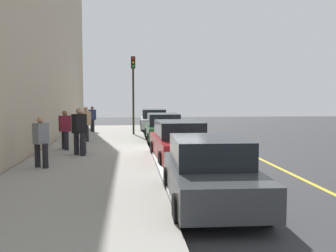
{
  "coord_description": "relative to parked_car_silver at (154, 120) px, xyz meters",
  "views": [
    {
      "loc": [
        16.13,
        -1.86,
        2.45
      ],
      "look_at": [
        1.63,
        -0.39,
        1.3
      ],
      "focal_mm": 40.67,
      "sensor_mm": 36.0,
      "label": 1
    }
  ],
  "objects": [
    {
      "name": "parked_car_red",
      "position": [
        12.99,
        0.12,
        -0.0
      ],
      "size": [
        4.66,
        2.03,
        1.51
      ],
      "color": "black",
      "rests_on": "ground"
    },
    {
      "name": "pedestrian_grey_coat",
      "position": [
        14.45,
        -4.55,
        0.27
      ],
      "size": [
        0.53,
        0.49,
        1.66
      ],
      "color": "black",
      "rests_on": "sidewalk"
    },
    {
      "name": "parked_car_silver",
      "position": [
        0.0,
        0.0,
        0.0
      ],
      "size": [
        4.81,
        1.99,
        1.51
      ],
      "color": "black",
      "rests_on": "ground"
    },
    {
      "name": "parked_car_green",
      "position": [
        6.73,
        0.08,
        -0.0
      ],
      "size": [
        4.5,
        1.91,
        1.51
      ],
      "color": "black",
      "rests_on": "ground"
    },
    {
      "name": "traffic_light_pole",
      "position": [
        3.97,
        -1.48,
        2.51
      ],
      "size": [
        0.35,
        0.26,
        4.65
      ],
      "color": "#2D2D19",
      "rests_on": "sidewalk"
    },
    {
      "name": "ground_plane",
      "position": [
        10.75,
        0.14,
        -0.76
      ],
      "size": [
        56.0,
        56.0,
        0.0
      ],
      "primitive_type": "plane",
      "color": "#333335"
    },
    {
      "name": "snow_bank_curb",
      "position": [
        14.63,
        -0.56,
        -0.65
      ],
      "size": [
        8.54,
        0.56,
        0.22
      ],
      "primitive_type": "cube",
      "color": "white",
      "rests_on": "ground"
    },
    {
      "name": "parked_car_charcoal",
      "position": [
        18.65,
        0.06,
        -0.0
      ],
      "size": [
        4.3,
        1.99,
        1.51
      ],
      "color": "black",
      "rests_on": "ground"
    },
    {
      "name": "rolling_suitcase",
      "position": [
        11.55,
        -3.58,
        -0.3
      ],
      "size": [
        0.34,
        0.22,
        0.98
      ],
      "color": "black",
      "rests_on": "sidewalk"
    },
    {
      "name": "pedestrian_tan_coat",
      "position": [
        7.21,
        -3.93,
        0.32
      ],
      "size": [
        0.56,
        0.54,
        1.75
      ],
      "color": "black",
      "rests_on": "sidewalk"
    },
    {
      "name": "pedestrian_navy_coat",
      "position": [
        1.88,
        -4.12,
        0.26
      ],
      "size": [
        0.52,
        0.51,
        1.64
      ],
      "color": "black",
      "rests_on": "sidewalk"
    },
    {
      "name": "lane_stripe_centre",
      "position": [
        10.75,
        3.34,
        -0.76
      ],
      "size": [
        28.0,
        0.14,
        0.01
      ],
      "primitive_type": "cube",
      "color": "gold",
      "rests_on": "ground"
    },
    {
      "name": "pedestrian_burgundy_coat",
      "position": [
        10.29,
        -4.48,
        0.29
      ],
      "size": [
        0.52,
        0.54,
        1.68
      ],
      "color": "black",
      "rests_on": "sidewalk"
    },
    {
      "name": "sidewalk",
      "position": [
        10.75,
        -3.16,
        -0.68
      ],
      "size": [
        28.0,
        4.6,
        0.15
      ],
      "primitive_type": "cube",
      "color": "gray",
      "rests_on": "ground"
    },
    {
      "name": "pedestrian_black_coat",
      "position": [
        11.95,
        -3.66,
        0.38
      ],
      "size": [
        0.57,
        0.58,
        1.85
      ],
      "color": "black",
      "rests_on": "sidewalk"
    }
  ]
}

